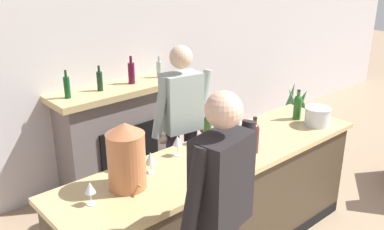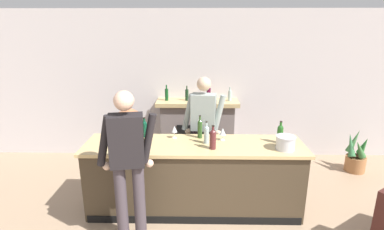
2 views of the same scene
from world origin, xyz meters
name	(u,v)px [view 2 (image 2 of 2)]	position (x,y,z in m)	size (l,w,h in m)	color
wall_back_panel	(206,86)	(0.00, 4.37, 1.38)	(12.00, 0.07, 2.75)	silver
bar_counter	(194,177)	(-0.20, 2.47, 0.49)	(2.88, 0.75, 0.97)	#3F3323
fireplace_stone	(197,130)	(-0.16, 4.11, 0.59)	(1.48, 0.52, 1.46)	slate
potted_plant_corner	(356,156)	(2.60, 3.67, 0.28)	(0.37, 0.37, 0.73)	#A26A3F
person_customer	(128,164)	(-0.91, 1.76, 1.02)	(0.65, 0.35, 1.83)	#3E363C
person_bartender	(203,128)	(-0.07, 3.11, 0.97)	(0.65, 0.35, 1.75)	#3E2E42
copper_dispenser	(129,125)	(-1.06, 2.53, 1.21)	(0.27, 0.31, 0.48)	#B76B43
ice_bucket_steel	(285,143)	(0.93, 2.31, 1.06)	(0.24, 0.24, 0.18)	silver
wine_bottle_merlot_tall	(280,133)	(0.92, 2.53, 1.10)	(0.08, 0.08, 0.30)	#22591E
wine_bottle_rose_blush	(200,128)	(-0.13, 2.70, 1.11)	(0.06, 0.06, 0.32)	#26481E
wine_bottle_burgundy_dark	(144,128)	(-0.89, 2.73, 1.09)	(0.07, 0.07, 0.28)	#0A3C29
wine_bottle_cabernet_heavy	(213,138)	(0.03, 2.32, 1.11)	(0.08, 0.08, 0.31)	#532224
wine_bottle_chardonnay_pale	(206,134)	(-0.04, 2.50, 1.10)	(0.07, 0.07, 0.30)	#9DB5B6
wine_glass_mid_counter	(149,132)	(-0.81, 2.59, 1.08)	(0.08, 0.08, 0.17)	silver
wine_glass_back_row	(106,134)	(-1.36, 2.50, 1.08)	(0.07, 0.07, 0.16)	silver
wine_glass_front_right	(174,129)	(-0.48, 2.68, 1.09)	(0.08, 0.08, 0.17)	silver
wine_glass_near_bucket	(223,132)	(0.18, 2.61, 1.09)	(0.08, 0.08, 0.17)	silver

